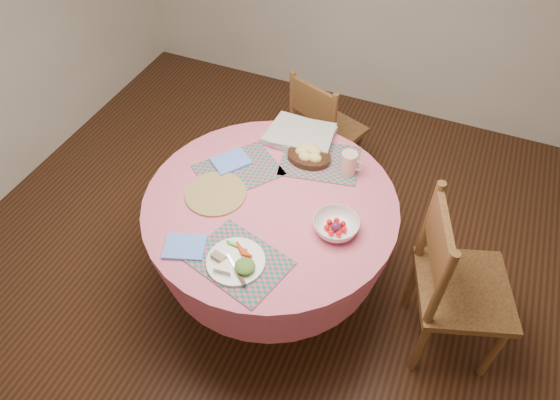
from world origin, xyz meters
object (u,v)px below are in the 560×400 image
Objects in this scene: wicker_trivet at (216,194)px; dinner_plate at (237,262)px; chair_right at (454,283)px; bread_bowl at (309,154)px; dining_table at (271,227)px; latte_mug at (349,163)px; fruit_bowl at (336,226)px; chair_back at (323,129)px.

wicker_trivet is 0.44m from dinner_plate.
chair_right is 4.31× the size of bread_bowl.
wicker_trivet is at bearing -166.63° from dining_table.
latte_mug reaches higher than dining_table.
wicker_trivet is at bearing -178.83° from fruit_bowl.
wicker_trivet is at bearing 98.90° from chair_back.
chair_back is 3.77× the size of bread_bowl.
chair_right reaches higher than dinner_plate.
bread_bowl is (0.33, 0.41, 0.03)m from wicker_trivet.
fruit_bowl reaches higher than dining_table.
chair_back is at bearing 28.47° from chair_right.
bread_bowl is at bearing 121.38° from chair_back.
chair_right is 1.04m from dinner_plate.
chair_right reaches higher than latte_mug.
dining_table is 9.98× the size of latte_mug.
latte_mug is (0.27, 0.73, 0.05)m from dinner_plate.
dining_table is 0.93m from chair_right.
wicker_trivet is 0.61m from fruit_bowl.
dinner_plate is 0.78m from latte_mug.
chair_right is at bearing 5.40° from wicker_trivet.
chair_back is 0.72m from bread_bowl.
fruit_bowl is (-0.58, -0.10, 0.26)m from chair_right.
dining_table is at bearing 113.64° from chair_back.
bread_bowl is 1.85× the size of latte_mug.
dining_table is 0.34m from wicker_trivet.
dinner_plate is 1.01× the size of fruit_bowl.
fruit_bowl is (0.61, 0.01, 0.03)m from wicker_trivet.
bread_bowl is at bearing 51.19° from wicker_trivet.
bread_bowl reaches higher than wicker_trivet.
dining_table is 1.43× the size of chair_back.
dining_table is at bearing 13.37° from wicker_trivet.
latte_mug is (0.22, -0.01, 0.03)m from bread_bowl.
dinner_plate reaches higher than dining_table.
fruit_bowl is (0.35, -0.05, 0.23)m from dining_table.
dinner_plate is 0.48m from fruit_bowl.
chair_back reaches higher than dinner_plate.
dining_table is 0.45m from dinner_plate.
latte_mug is at bearing 69.88° from dinner_plate.
wicker_trivet is at bearing 129.94° from dinner_plate.
dining_table is at bearing 92.37° from dinner_plate.
bread_bowl is at bearing 125.27° from fruit_bowl.
dining_table is 4.92× the size of fruit_bowl.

